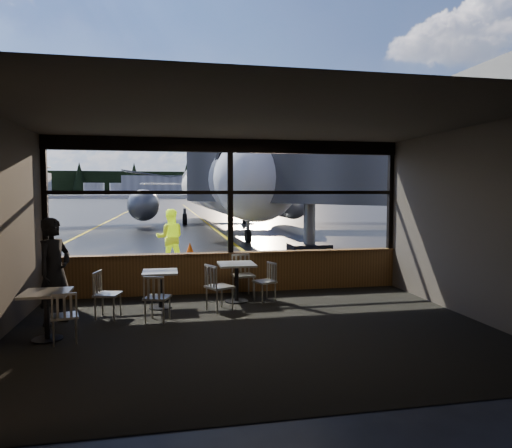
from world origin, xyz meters
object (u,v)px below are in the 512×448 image
object	(u,v)px
chair_near_w	(219,287)
ground_crew	(170,238)
chair_near_n	(243,276)
chair_mid_w	(108,295)
cafe_table_mid	(160,290)
cafe_table_near	(237,283)
chair_near_e	(265,282)
passenger	(54,271)
chair_left_s	(65,317)
chair_mid_s	(157,298)
cone_nose	(190,248)
cafe_table_left	(47,316)
airliner	(217,150)
jet_bridge	(308,188)

from	to	relation	value
chair_near_w	ground_crew	xyz separation A→B (m)	(-0.89, 5.67, 0.43)
chair_near_n	chair_mid_w	size ratio (longest dim) A/B	1.07
cafe_table_mid	cafe_table_near	bearing A→B (deg)	8.20
chair_near_e	passenger	bearing A→B (deg)	82.62
ground_crew	cafe_table_mid	bearing A→B (deg)	87.46
cafe_table_near	chair_near_w	size ratio (longest dim) A/B	0.89
chair_left_s	ground_crew	world-z (taller)	ground_crew
chair_mid_s	cone_nose	size ratio (longest dim) A/B	1.99
cafe_table_near	chair_mid_s	bearing A→B (deg)	-143.46
passenger	ground_crew	xyz separation A→B (m)	(2.02, 6.00, -0.04)
cafe_table_left	passenger	size ratio (longest dim) A/B	0.41
airliner	cafe_table_left	world-z (taller)	airliner
airliner	cone_nose	size ratio (longest dim) A/B	79.89
chair_mid_s	cone_nose	xyz separation A→B (m)	(1.01, 8.95, -0.21)
cafe_table_near	cone_nose	xyz separation A→B (m)	(-0.59, 7.76, -0.20)
cafe_table_left	ground_crew	distance (m)	7.19
cafe_table_near	chair_near_e	world-z (taller)	chair_near_e
chair_near_n	ground_crew	world-z (taller)	ground_crew
cafe_table_mid	cafe_table_left	bearing A→B (deg)	-135.73
cafe_table_left	chair_near_w	bearing A→B (deg)	23.53
cafe_table_near	cone_nose	world-z (taller)	cafe_table_near
jet_bridge	chair_left_s	distance (m)	10.97
jet_bridge	cafe_table_left	distance (m)	11.01
chair_near_w	chair_mid_w	xyz separation A→B (m)	(-2.06, -0.15, -0.03)
airliner	cone_nose	world-z (taller)	airliner
chair_mid_s	chair_left_s	world-z (taller)	chair_mid_s
cafe_table_near	chair_mid_w	size ratio (longest dim) A/B	0.94
cafe_table_near	passenger	bearing A→B (deg)	-163.59
chair_left_s	cafe_table_left	bearing A→B (deg)	135.54
cafe_table_left	ground_crew	xyz separation A→B (m)	(1.94, 6.91, 0.51)
jet_bridge	cafe_table_near	size ratio (longest dim) A/B	13.72
chair_mid_s	passenger	size ratio (longest dim) A/B	0.46
chair_mid_s	passenger	world-z (taller)	passenger
cafe_table_near	chair_left_s	world-z (taller)	cafe_table_near
jet_bridge	chair_near_n	xyz separation A→B (m)	(-3.39, -6.02, -1.99)
jet_bridge	chair_near_w	size ratio (longest dim) A/B	12.15
airliner	cafe_table_near	bearing A→B (deg)	-96.06
chair_left_s	cone_nose	size ratio (longest dim) A/B	1.89
cafe_table_left	chair_near_w	distance (m)	3.10
airliner	ground_crew	bearing A→B (deg)	-101.74
cafe_table_near	chair_near_n	xyz separation A→B (m)	(0.21, 0.43, 0.06)
chair_near_e	ground_crew	bearing A→B (deg)	0.18
jet_bridge	passenger	size ratio (longest dim) A/B	6.04
cafe_table_near	chair_mid_s	size ratio (longest dim) A/B	0.96
chair_mid_s	cone_nose	world-z (taller)	chair_mid_s
ground_crew	cafe_table_left	bearing A→B (deg)	74.33
cafe_table_near	cafe_table_left	world-z (taller)	cafe_table_near
chair_near_n	cone_nose	distance (m)	7.37
cafe_table_near	passenger	xyz separation A→B (m)	(-3.35, -0.99, 0.52)
cafe_table_left	chair_near_n	xyz separation A→B (m)	(3.49, 2.32, 0.09)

